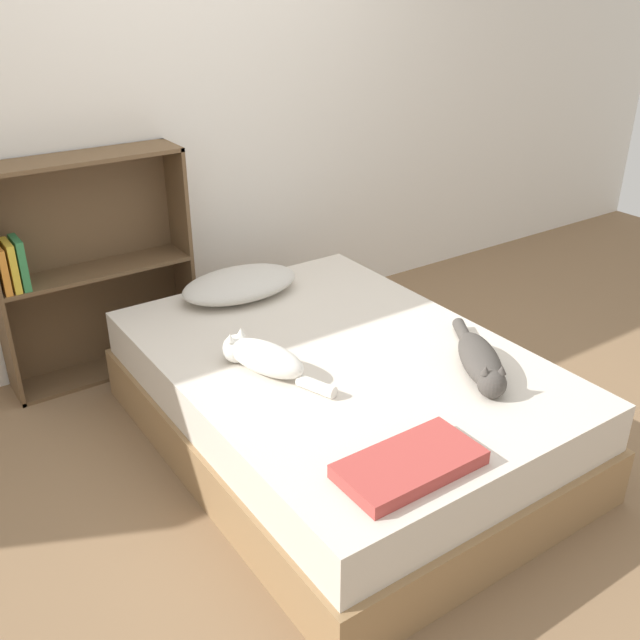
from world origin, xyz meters
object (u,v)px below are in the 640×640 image
Objects in this scene: pillow at (240,284)px; bookshelf at (86,267)px; cat_dark at (481,362)px; bed at (339,400)px; cat_light at (262,357)px.

bookshelf is at bearing 140.12° from pillow.
cat_dark is at bearing -70.65° from pillow.
bed is at bearing -85.73° from pillow.
bed is 3.69× the size of cat_light.
pillow is 0.53× the size of bookshelf.
bed is 0.65m from cat_dark.
cat_dark is 2.00m from bookshelf.
cat_light is 0.94× the size of cat_dark.
pillow reaches higher than bed.
bookshelf is at bearing 117.38° from bed.
bed is 0.46m from cat_light.
bed is 3.47× the size of cat_dark.
cat_dark is (0.43, -1.22, -0.01)m from pillow.
cat_dark is (0.37, -0.45, 0.29)m from bed.
cat_light is at bearing 169.80° from bed.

